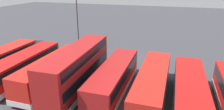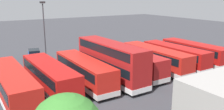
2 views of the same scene
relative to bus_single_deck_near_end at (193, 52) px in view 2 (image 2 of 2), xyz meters
The scene contains 11 objects.
ground_plane 16.92m from the bus_single_deck_near_end, 40.70° to the right, with size 140.00×140.00×0.00m, color #38383D.
bus_single_deck_near_end is the anchor object (origin of this frame).
bus_single_deck_second 3.89m from the bus_single_deck_near_end, ahead, with size 2.79×10.69×2.95m.
bus_single_deck_third 7.18m from the bus_single_deck_near_end, ahead, with size 2.66×11.45×2.95m.
bus_single_deck_fourth 11.03m from the bus_single_deck_near_end, ahead, with size 2.73×11.10×2.95m.
bus_double_decker_fifth 14.69m from the bus_single_deck_near_end, ahead, with size 2.92×11.58×4.55m.
bus_single_deck_sixth 17.94m from the bus_single_deck_near_end, ahead, with size 2.62×10.86×2.95m.
bus_single_deck_seventh 21.81m from the bus_single_deck_near_end, ahead, with size 2.94×11.07×2.95m.
bus_single_deck_far_end 25.59m from the bus_single_deck_near_end, ahead, with size 2.79×12.03×2.95m.
car_small_green 24.79m from the bus_single_deck_near_end, 37.42° to the right, with size 2.58×4.27×1.43m.
lamp_post_tall 21.92m from the bus_single_deck_near_end, 25.94° to the right, with size 0.70×0.30×9.07m.
Camera 2 is at (16.17, 34.33, 9.82)m, focal length 38.68 mm.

